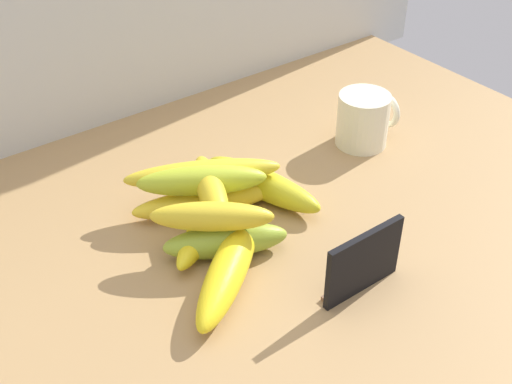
# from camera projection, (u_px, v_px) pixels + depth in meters

# --- Properties ---
(counter_top) EXTENTS (1.10, 0.76, 0.03)m
(counter_top) POSITION_uv_depth(u_px,v_px,m) (277.00, 238.00, 0.87)
(counter_top) COLOR #A88252
(counter_top) RESTS_ON ground
(chalkboard_sign) EXTENTS (0.11, 0.02, 0.08)m
(chalkboard_sign) POSITION_uv_depth(u_px,v_px,m) (363.00, 264.00, 0.75)
(chalkboard_sign) COLOR black
(chalkboard_sign) RESTS_ON counter_top
(coffee_mug) EXTENTS (0.09, 0.08, 0.08)m
(coffee_mug) POSITION_uv_depth(u_px,v_px,m) (364.00, 119.00, 1.01)
(coffee_mug) COLOR #ECE9CC
(coffee_mug) RESTS_ON counter_top
(banana_0) EXTENTS (0.16, 0.11, 0.04)m
(banana_0) POSITION_uv_depth(u_px,v_px,m) (226.00, 241.00, 0.81)
(banana_0) COLOR #95B031
(banana_0) RESTS_ON counter_top
(banana_1) EXTENTS (0.19, 0.10, 0.04)m
(banana_1) POSITION_uv_depth(u_px,v_px,m) (204.00, 202.00, 0.88)
(banana_1) COLOR yellow
(banana_1) RESTS_ON counter_top
(banana_2) EXTENTS (0.09, 0.20, 0.04)m
(banana_2) POSITION_uv_depth(u_px,v_px,m) (262.00, 184.00, 0.91)
(banana_2) COLOR gold
(banana_2) RESTS_ON counter_top
(banana_3) EXTENTS (0.18, 0.14, 0.04)m
(banana_3) POSITION_uv_depth(u_px,v_px,m) (209.00, 220.00, 0.85)
(banana_3) COLOR yellow
(banana_3) RESTS_ON counter_top
(banana_4) EXTENTS (0.19, 0.16, 0.04)m
(banana_4) POSITION_uv_depth(u_px,v_px,m) (229.00, 268.00, 0.77)
(banana_4) COLOR yellow
(banana_4) RESTS_ON counter_top
(banana_5) EXTENTS (0.17, 0.12, 0.04)m
(banana_5) POSITION_uv_depth(u_px,v_px,m) (202.00, 180.00, 0.85)
(banana_5) COLOR #B0C22B
(banana_5) RESTS_ON banana_1
(banana_6) EXTENTS (0.09, 0.15, 0.04)m
(banana_6) POSITION_uv_depth(u_px,v_px,m) (211.00, 190.00, 0.84)
(banana_6) COLOR yellow
(banana_6) RESTS_ON banana_3
(banana_7) EXTENTS (0.14, 0.12, 0.04)m
(banana_7) POSITION_uv_depth(u_px,v_px,m) (212.00, 216.00, 0.79)
(banana_7) COLOR yellow
(banana_7) RESTS_ON banana_0
(banana_8) EXTENTS (0.20, 0.13, 0.04)m
(banana_8) POSITION_uv_depth(u_px,v_px,m) (203.00, 173.00, 0.87)
(banana_8) COLOR yellow
(banana_8) RESTS_ON banana_1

